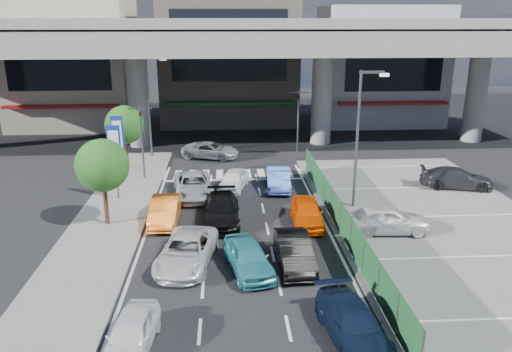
{
  "coord_description": "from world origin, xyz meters",
  "views": [
    {
      "loc": [
        -0.55,
        -21.46,
        10.69
      ],
      "look_at": [
        1.15,
        5.42,
        2.2
      ],
      "focal_mm": 35.0,
      "sensor_mm": 36.0,
      "label": 1
    }
  ],
  "objects": [
    {
      "name": "street_lamp_right",
      "position": [
        7.17,
        6.0,
        4.77
      ],
      "size": [
        1.65,
        0.22,
        8.0
      ],
      "color": "#595B60",
      "rests_on": "ground"
    },
    {
      "name": "fence_run",
      "position": [
        5.3,
        1.0,
        0.9
      ],
      "size": [
        0.16,
        22.0,
        1.8
      ],
      "primitive_type": null,
      "color": "#1B4F27",
      "rests_on": "ground"
    },
    {
      "name": "building_west",
      "position": [
        -16.0,
        31.97,
        6.49
      ],
      "size": [
        12.0,
        10.9,
        13.0
      ],
      "color": "#9F9680",
      "rests_on": "ground"
    },
    {
      "name": "wagon_silver_front_left",
      "position": [
        -2.61,
        8.45,
        0.69
      ],
      "size": [
        2.93,
        5.23,
        1.38
      ],
      "primitive_type": "imported",
      "rotation": [
        0.0,
        0.0,
        0.13
      ],
      "color": "silver",
      "rests_on": "ground"
    },
    {
      "name": "van_white_back_left",
      "position": [
        -3.82,
        -6.87,
        0.62
      ],
      "size": [
        1.78,
        3.74,
        1.23
      ],
      "primitive_type": "imported",
      "rotation": [
        0.0,
        0.0,
        -0.09
      ],
      "color": "white",
      "rests_on": "ground"
    },
    {
      "name": "taxi_orange_right",
      "position": [
        3.79,
        3.49,
        0.69
      ],
      "size": [
        1.84,
        4.13,
        1.38
      ],
      "primitive_type": "imported",
      "rotation": [
        0.0,
        0.0,
        -0.05
      ],
      "color": "#EB4C00",
      "rests_on": "ground"
    },
    {
      "name": "parked_sedan_dgrey",
      "position": [
        14.58,
        8.85,
        0.73
      ],
      "size": [
        4.9,
        2.91,
        1.33
      ],
      "primitive_type": "imported",
      "rotation": [
        0.0,
        0.0,
        1.33
      ],
      "color": "#2A292E",
      "rests_on": "parking_lot"
    },
    {
      "name": "ground",
      "position": [
        0.0,
        0.0,
        0.0
      ],
      "size": [
        120.0,
        120.0,
        0.0
      ],
      "primitive_type": "plane",
      "color": "black",
      "rests_on": "ground"
    },
    {
      "name": "taxi_orange_left",
      "position": [
        -3.93,
        4.25,
        0.69
      ],
      "size": [
        1.47,
        4.19,
        1.38
      ],
      "primitive_type": "imported",
      "rotation": [
        0.0,
        0.0,
        0.0
      ],
      "color": "orange",
      "rests_on": "ground"
    },
    {
      "name": "traffic_cone",
      "position": [
        7.63,
        3.42,
        0.42
      ],
      "size": [
        0.47,
        0.47,
        0.71
      ],
      "primitive_type": "cone",
      "rotation": [
        0.0,
        0.0,
        -0.33
      ],
      "color": "#FC290E",
      "rests_on": "parking_lot"
    },
    {
      "name": "sedan_white_mid_left",
      "position": [
        -2.39,
        -0.82,
        0.67
      ],
      "size": [
        2.98,
        5.14,
        1.35
      ],
      "primitive_type": "imported",
      "rotation": [
        0.0,
        0.0,
        -0.16
      ],
      "color": "silver",
      "rests_on": "ground"
    },
    {
      "name": "parking_lot",
      "position": [
        11.0,
        2.0,
        0.03
      ],
      "size": [
        12.0,
        28.0,
        0.06
      ],
      "primitive_type": "cube",
      "color": "slate",
      "rests_on": "ground"
    },
    {
      "name": "tree_far",
      "position": [
        -7.8,
        14.5,
        3.39
      ],
      "size": [
        2.8,
        2.8,
        4.8
      ],
      "color": "#382314",
      "rests_on": "ground"
    },
    {
      "name": "building_center",
      "position": [
        0.0,
        32.97,
        7.49
      ],
      "size": [
        14.0,
        10.9,
        15.0
      ],
      "color": "gray",
      "rests_on": "ground"
    },
    {
      "name": "sedan_black_mid",
      "position": [
        -0.82,
        4.1,
        0.69
      ],
      "size": [
        1.98,
        4.77,
        1.38
      ],
      "primitive_type": "imported",
      "rotation": [
        0.0,
        0.0,
        0.01
      ],
      "color": "black",
      "rests_on": "ground"
    },
    {
      "name": "traffic_light_left",
      "position": [
        -6.2,
        12.0,
        3.94
      ],
      "size": [
        1.6,
        1.24,
        5.2
      ],
      "color": "#595B60",
      "rests_on": "ground"
    },
    {
      "name": "expressway",
      "position": [
        0.0,
        22.0,
        8.76
      ],
      "size": [
        64.0,
        14.0,
        10.75
      ],
      "color": "slate",
      "rests_on": "ground"
    },
    {
      "name": "signboard_near",
      "position": [
        -7.2,
        7.99,
        3.06
      ],
      "size": [
        0.8,
        0.14,
        4.7
      ],
      "color": "#595B60",
      "rests_on": "ground"
    },
    {
      "name": "taxi_teal_mid",
      "position": [
        0.36,
        -1.62,
        0.69
      ],
      "size": [
        2.52,
        4.32,
        1.38
      ],
      "primitive_type": "imported",
      "rotation": [
        0.0,
        0.0,
        0.23
      ],
      "color": "teal",
      "rests_on": "ground"
    },
    {
      "name": "crossing_wagon_silver",
      "position": [
        -1.75,
        17.52,
        0.63
      ],
      "size": [
        4.93,
        3.3,
        1.26
      ],
      "primitive_type": "imported",
      "rotation": [
        0.0,
        0.0,
        1.28
      ],
      "color": "#AFB0B7",
      "rests_on": "ground"
    },
    {
      "name": "street_lamp_left",
      "position": [
        -6.33,
        18.0,
        4.77
      ],
      "size": [
        1.65,
        0.22,
        8.0
      ],
      "color": "#595B60",
      "rests_on": "ground"
    },
    {
      "name": "kei_truck_front_right",
      "position": [
        2.9,
        9.67,
        0.69
      ],
      "size": [
        1.71,
        4.27,
        1.38
      ],
      "primitive_type": "imported",
      "rotation": [
        0.0,
        0.0,
        -0.06
      ],
      "color": "#527BE3",
      "rests_on": "ground"
    },
    {
      "name": "traffic_light_right",
      "position": [
        5.5,
        19.0,
        3.94
      ],
      "size": [
        1.6,
        1.24,
        5.2
      ],
      "color": "#595B60",
      "rests_on": "ground"
    },
    {
      "name": "signboard_far",
      "position": [
        -7.6,
        10.99,
        3.06
      ],
      "size": [
        0.8,
        0.14,
        4.7
      ],
      "color": "#595B60",
      "rests_on": "ground"
    },
    {
      "name": "tree_near",
      "position": [
        -7.0,
        4.0,
        3.39
      ],
      "size": [
        2.8,
        2.8,
        4.8
      ],
      "color": "#382314",
      "rests_on": "ground"
    },
    {
      "name": "sidewalk_left",
      "position": [
        -7.0,
        4.0,
        0.06
      ],
      "size": [
        4.0,
        30.0,
        0.12
      ],
      "primitive_type": "cube",
      "color": "slate",
      "rests_on": "ground"
    },
    {
      "name": "minivan_navy_back",
      "position": [
        3.74,
        -6.76,
        0.63
      ],
      "size": [
        2.34,
        4.51,
        1.25
      ],
      "primitive_type": "imported",
      "rotation": [
        0.0,
        0.0,
        0.14
      ],
      "color": "black",
      "rests_on": "ground"
    },
    {
      "name": "hatch_black_mid_right",
      "position": [
        2.46,
        -1.19,
        0.69
      ],
      "size": [
        1.56,
        4.22,
        1.38
      ],
      "primitive_type": "imported",
      "rotation": [
        0.0,
        0.0,
        0.02
      ],
      "color": "black",
      "rests_on": "ground"
    },
    {
      "name": "sedan_white_front_mid",
      "position": [
        -0.08,
        9.6,
        0.63
      ],
      "size": [
        2.4,
        3.98,
        1.27
      ],
      "primitive_type": "imported",
      "rotation": [
        0.0,
        0.0,
        -0.26
      ],
      "color": "white",
      "rests_on": "ground"
    },
    {
      "name": "parked_sedan_white",
      "position": [
        7.75,
        2.02,
        0.8
      ],
      "size": [
        4.41,
        1.96,
        1.48
      ],
      "primitive_type": "imported",
      "rotation": [
        0.0,
        0.0,
        1.52
      ],
      "color": "silver",
      "rests_on": "parking_lot"
    },
    {
      "name": "building_east",
      "position": [
        16.0,
        31.97,
        5.99
      ],
      "size": [
        12.0,
        10.9,
        12.0
      ],
      "color": "gray",
      "rests_on": "ground"
    }
  ]
}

